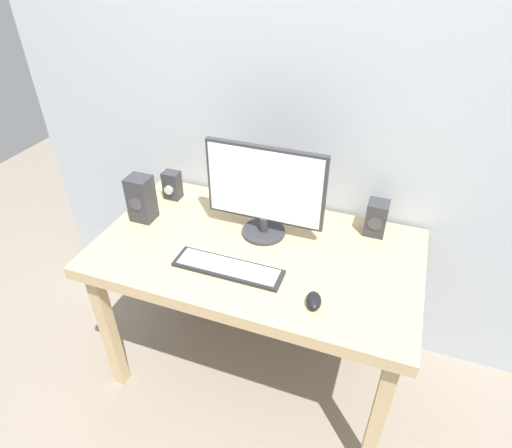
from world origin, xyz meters
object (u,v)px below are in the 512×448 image
audio_controller (172,185)px  speaker_left (141,199)px  monitor (265,191)px  desk (256,262)px  mouse (314,301)px  speaker_right (376,218)px  keyboard_primary (228,268)px

audio_controller → speaker_left: bearing=-100.0°
monitor → desk: bearing=-86.4°
mouse → speaker_left: bearing=148.7°
desk → audio_controller: size_ratio=9.58×
monitor → mouse: 0.49m
mouse → audio_controller: 0.93m
speaker_right → mouse: bearing=-105.6°
keyboard_primary → mouse: mouse is taller
monitor → speaker_right: 0.49m
speaker_right → speaker_left: 1.01m
desk → audio_controller: (-0.51, 0.23, 0.14)m
speaker_left → audio_controller: size_ratio=1.51×
desk → keyboard_primary: bearing=-109.2°
desk → monitor: bearing=93.6°
mouse → speaker_right: size_ratio=0.58×
speaker_right → speaker_left: bearing=-166.0°
keyboard_primary → speaker_left: 0.53m
mouse → speaker_right: 0.52m
desk → audio_controller: bearing=155.8°
keyboard_primary → mouse: size_ratio=4.92×
desk → monitor: (-0.01, 0.12, 0.28)m
keyboard_primary → mouse: (0.35, -0.07, 0.01)m
mouse → monitor: bearing=117.1°
mouse → speaker_left: 0.88m
monitor → speaker_left: size_ratio=2.39×
speaker_right → speaker_left: speaker_left is taller
audio_controller → monitor: bearing=-12.8°
desk → monitor: size_ratio=2.65×
speaker_right → audio_controller: size_ratio=1.10×
monitor → audio_controller: monitor is taller
desk → mouse: bearing=-37.6°
monitor → audio_controller: (-0.50, 0.11, -0.14)m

